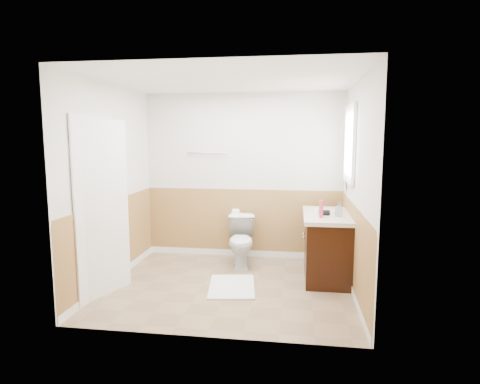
# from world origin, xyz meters

# --- Properties ---
(floor) EXTENTS (3.00, 3.00, 0.00)m
(floor) POSITION_xyz_m (0.00, 0.00, 0.00)
(floor) COLOR #8C7051
(floor) RESTS_ON ground
(ceiling) EXTENTS (3.00, 3.00, 0.00)m
(ceiling) POSITION_xyz_m (0.00, 0.00, 2.50)
(ceiling) COLOR white
(ceiling) RESTS_ON floor
(wall_back) EXTENTS (3.00, 0.00, 3.00)m
(wall_back) POSITION_xyz_m (0.00, 1.30, 1.25)
(wall_back) COLOR silver
(wall_back) RESTS_ON floor
(wall_front) EXTENTS (3.00, 0.00, 3.00)m
(wall_front) POSITION_xyz_m (0.00, -1.30, 1.25)
(wall_front) COLOR silver
(wall_front) RESTS_ON floor
(wall_left) EXTENTS (0.00, 3.00, 3.00)m
(wall_left) POSITION_xyz_m (-1.50, 0.00, 1.25)
(wall_left) COLOR silver
(wall_left) RESTS_ON floor
(wall_right) EXTENTS (0.00, 3.00, 3.00)m
(wall_right) POSITION_xyz_m (1.50, 0.00, 1.25)
(wall_right) COLOR silver
(wall_right) RESTS_ON floor
(wainscot_back) EXTENTS (3.00, 0.00, 3.00)m
(wainscot_back) POSITION_xyz_m (0.00, 1.29, 0.50)
(wainscot_back) COLOR #A27240
(wainscot_back) RESTS_ON floor
(wainscot_front) EXTENTS (3.00, 0.00, 3.00)m
(wainscot_front) POSITION_xyz_m (0.00, -1.29, 0.50)
(wainscot_front) COLOR #A27240
(wainscot_front) RESTS_ON floor
(wainscot_left) EXTENTS (0.00, 2.60, 2.60)m
(wainscot_left) POSITION_xyz_m (-1.49, 0.00, 0.50)
(wainscot_left) COLOR #A27240
(wainscot_left) RESTS_ON floor
(wainscot_right) EXTENTS (0.00, 2.60, 2.60)m
(wainscot_right) POSITION_xyz_m (1.49, 0.00, 0.50)
(wainscot_right) COLOR #A27240
(wainscot_right) RESTS_ON floor
(toilet) EXTENTS (0.48, 0.74, 0.71)m
(toilet) POSITION_xyz_m (0.04, 0.83, 0.35)
(toilet) COLOR silver
(toilet) RESTS_ON floor
(bath_mat) EXTENTS (0.65, 0.87, 0.02)m
(bath_mat) POSITION_xyz_m (0.04, -0.04, 0.01)
(bath_mat) COLOR white
(bath_mat) RESTS_ON floor
(vanity_cabinet) EXTENTS (0.55, 1.10, 0.80)m
(vanity_cabinet) POSITION_xyz_m (1.21, 0.51, 0.40)
(vanity_cabinet) COLOR black
(vanity_cabinet) RESTS_ON floor
(vanity_knob_left) EXTENTS (0.03, 0.03, 0.03)m
(vanity_knob_left) POSITION_xyz_m (0.91, 0.41, 0.55)
(vanity_knob_left) COLOR silver
(vanity_knob_left) RESTS_ON vanity_cabinet
(vanity_knob_right) EXTENTS (0.03, 0.03, 0.03)m
(vanity_knob_right) POSITION_xyz_m (0.91, 0.61, 0.55)
(vanity_knob_right) COLOR silver
(vanity_knob_right) RESTS_ON vanity_cabinet
(countertop) EXTENTS (0.60, 1.15, 0.05)m
(countertop) POSITION_xyz_m (1.20, 0.51, 0.83)
(countertop) COLOR beige
(countertop) RESTS_ON vanity_cabinet
(sink_basin) EXTENTS (0.36, 0.36, 0.02)m
(sink_basin) POSITION_xyz_m (1.21, 0.66, 0.86)
(sink_basin) COLOR white
(sink_basin) RESTS_ON countertop
(faucet) EXTENTS (0.02, 0.02, 0.14)m
(faucet) POSITION_xyz_m (1.39, 0.66, 0.92)
(faucet) COLOR silver
(faucet) RESTS_ON countertop
(lotion_bottle) EXTENTS (0.05, 0.05, 0.22)m
(lotion_bottle) POSITION_xyz_m (1.11, 0.23, 0.96)
(lotion_bottle) COLOR #D43754
(lotion_bottle) RESTS_ON countertop
(soap_dispenser) EXTENTS (0.09, 0.09, 0.17)m
(soap_dispenser) POSITION_xyz_m (1.33, 0.36, 0.94)
(soap_dispenser) COLOR #8F96A2
(soap_dispenser) RESTS_ON countertop
(hair_dryer_body) EXTENTS (0.14, 0.07, 0.07)m
(hair_dryer_body) POSITION_xyz_m (1.16, 0.40, 0.89)
(hair_dryer_body) COLOR black
(hair_dryer_body) RESTS_ON countertop
(hair_dryer_handle) EXTENTS (0.03, 0.03, 0.07)m
(hair_dryer_handle) POSITION_xyz_m (1.13, 0.43, 0.86)
(hair_dryer_handle) COLOR black
(hair_dryer_handle) RESTS_ON countertop
(mirror_panel) EXTENTS (0.02, 0.35, 0.90)m
(mirror_panel) POSITION_xyz_m (1.48, 1.10, 1.55)
(mirror_panel) COLOR silver
(mirror_panel) RESTS_ON wall_right
(window_frame) EXTENTS (0.04, 0.80, 1.00)m
(window_frame) POSITION_xyz_m (1.47, 0.59, 1.75)
(window_frame) COLOR white
(window_frame) RESTS_ON wall_right
(window_glass) EXTENTS (0.01, 0.70, 0.90)m
(window_glass) POSITION_xyz_m (1.49, 0.59, 1.75)
(window_glass) COLOR white
(window_glass) RESTS_ON wall_right
(door) EXTENTS (0.29, 0.78, 2.04)m
(door) POSITION_xyz_m (-1.40, -0.45, 1.02)
(door) COLOR white
(door) RESTS_ON wall_left
(door_frame) EXTENTS (0.02, 0.92, 2.10)m
(door_frame) POSITION_xyz_m (-1.48, -0.45, 1.03)
(door_frame) COLOR white
(door_frame) RESTS_ON wall_left
(door_knob) EXTENTS (0.06, 0.06, 0.06)m
(door_knob) POSITION_xyz_m (-1.34, -0.12, 0.95)
(door_knob) COLOR silver
(door_knob) RESTS_ON door
(towel_bar) EXTENTS (0.62, 0.02, 0.02)m
(towel_bar) POSITION_xyz_m (-0.55, 1.25, 1.60)
(towel_bar) COLOR silver
(towel_bar) RESTS_ON wall_back
(tp_holder_bar) EXTENTS (0.14, 0.02, 0.02)m
(tp_holder_bar) POSITION_xyz_m (-0.10, 1.23, 0.70)
(tp_holder_bar) COLOR silver
(tp_holder_bar) RESTS_ON wall_back
(tp_roll) EXTENTS (0.10, 0.11, 0.11)m
(tp_roll) POSITION_xyz_m (-0.10, 1.23, 0.70)
(tp_roll) COLOR white
(tp_roll) RESTS_ON tp_holder_bar
(tp_sheet) EXTENTS (0.10, 0.01, 0.16)m
(tp_sheet) POSITION_xyz_m (-0.10, 1.23, 0.59)
(tp_sheet) COLOR white
(tp_sheet) RESTS_ON tp_roll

